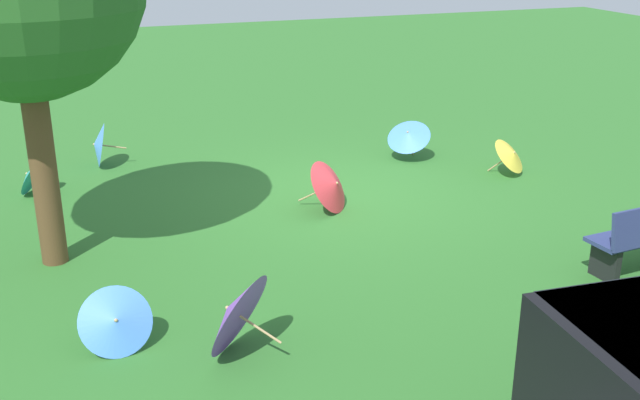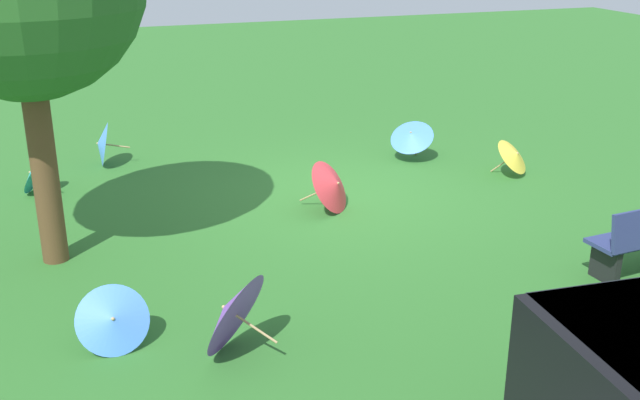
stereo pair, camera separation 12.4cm
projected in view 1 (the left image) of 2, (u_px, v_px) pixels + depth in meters
ground at (340, 196)px, 11.41m from camera, size 40.00×40.00×0.00m
parasol_purple_0 at (234, 312)px, 7.16m from camera, size 0.98×1.01×0.88m
parasol_blue_0 at (408, 135)px, 12.96m from camera, size 1.01×1.01×0.71m
parasol_yellow_0 at (512, 154)px, 12.22m from camera, size 0.83×0.81×0.63m
parasol_red_0 at (332, 185)px, 10.71m from camera, size 0.94×0.95×0.77m
parasol_teal_0 at (30, 175)px, 11.39m from camera, size 0.68×0.73×0.59m
parasol_blue_1 at (116, 321)px, 7.24m from camera, size 0.71×0.66×0.64m
parasol_blue_2 at (98, 145)px, 12.63m from camera, size 0.62×0.76×0.75m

